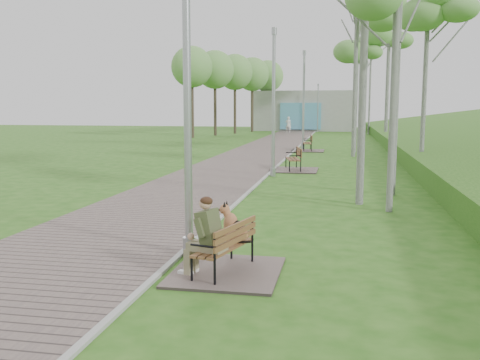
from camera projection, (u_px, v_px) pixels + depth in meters
The scene contains 16 objects.
ground at pixel (79, 349), 5.43m from camera, with size 120.00×120.00×0.00m, color #255814.
walkway at pixel (253, 155), 26.67m from camera, with size 3.50×67.00×0.04m, color #645551.
kerb at pixel (288, 156), 26.35m from camera, with size 0.10×67.00×0.05m, color #999993.
building_north at pixel (302, 111), 55.04m from camera, with size 10.00×5.20×4.00m.
bench_main at pixel (220, 249), 7.84m from camera, with size 1.57×1.74×1.37m.
bench_second at pixel (293, 165), 20.56m from camera, with size 1.79×1.99×1.10m.
bench_third at pixel (307, 147), 29.54m from camera, with size 1.76×1.96×1.08m.
lamp_post_near at pixel (187, 100), 8.49m from camera, with size 0.21×0.21×5.47m.
lamp_post_second at pixel (273, 108), 18.56m from camera, with size 0.20×0.20×5.12m.
lamp_post_third at pixel (304, 103), 30.96m from camera, with size 0.22×0.22×5.63m.
lamp_post_far at pixel (318, 110), 51.31m from camera, with size 0.18×0.18×4.61m.
pedestrian_near at pixel (288, 125), 49.27m from camera, with size 0.56×0.37×1.53m, color silver.
birch_mid_b at pixel (429, 0), 18.90m from camera, with size 2.44×2.44×7.86m.
birch_far_b at pixel (358, 29), 27.84m from camera, with size 2.32×2.32×8.21m.
birch_far_c at pixel (390, 15), 34.13m from camera, with size 2.94×2.94×10.52m.
birch_distant_b at pixel (372, 36), 46.07m from camera, with size 2.84×2.84×10.83m.
Camera 1 is at (2.58, -4.74, 2.45)m, focal length 40.00 mm.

